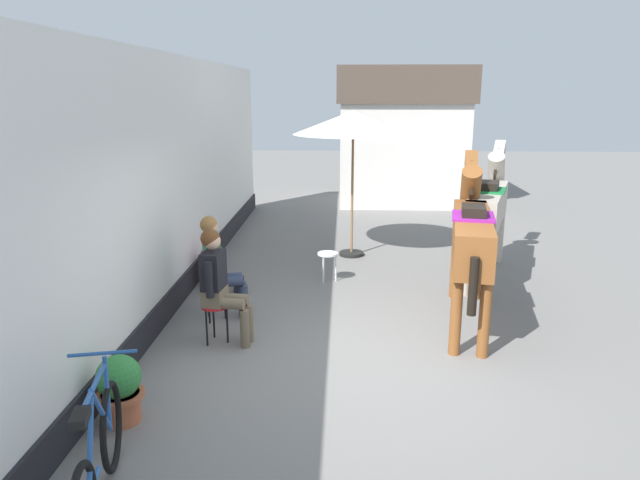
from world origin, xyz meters
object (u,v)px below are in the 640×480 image
object	(u,v)px
flower_planter_nearest	(120,388)
cafe_parasol	(353,124)
seated_visitor_near	(219,281)
leaning_bicycle	(98,462)
saddled_horse_near	(471,234)
spare_stool_white	(328,257)
seated_visitor_far	(217,262)
flower_planter_farthest	(213,264)
satchel_bag	(239,285)
saddled_horse_far	(489,205)

from	to	relation	value
flower_planter_nearest	cafe_parasol	size ratio (longest dim) A/B	0.25
seated_visitor_near	cafe_parasol	xyz separation A→B (m)	(1.59, 3.85, 1.59)
leaning_bicycle	flower_planter_nearest	bearing A→B (deg)	104.36
saddled_horse_near	spare_stool_white	bearing A→B (deg)	140.92
seated_visitor_far	flower_planter_nearest	bearing A→B (deg)	-98.79
saddled_horse_near	spare_stool_white	world-z (taller)	saddled_horse_near
saddled_horse_near	spare_stool_white	distance (m)	2.51
seated_visitor_far	spare_stool_white	distance (m)	2.17
seated_visitor_far	flower_planter_farthest	world-z (taller)	seated_visitor_far
cafe_parasol	spare_stool_white	size ratio (longest dim) A/B	5.61
flower_planter_nearest	flower_planter_farthest	size ratio (longest dim) A/B	1.00
seated_visitor_far	flower_planter_nearest	distance (m)	2.52
seated_visitor_far	seated_visitor_near	bearing A→B (deg)	-76.26
flower_planter_farthest	spare_stool_white	bearing A→B (deg)	7.80
seated_visitor_far	cafe_parasol	distance (m)	3.92
flower_planter_farthest	satchel_bag	bearing A→B (deg)	-33.80
seated_visitor_near	leaning_bicycle	size ratio (longest dim) A/B	0.80
flower_planter_nearest	spare_stool_white	bearing A→B (deg)	66.76
leaning_bicycle	spare_stool_white	distance (m)	5.44
spare_stool_white	satchel_bag	size ratio (longest dim) A/B	1.64
saddled_horse_near	saddled_horse_far	distance (m)	2.04
spare_stool_white	cafe_parasol	bearing A→B (deg)	75.28
flower_planter_nearest	cafe_parasol	distance (m)	6.31
saddled_horse_near	saddled_horse_far	bearing A→B (deg)	70.71
satchel_bag	spare_stool_white	bearing A→B (deg)	-69.43
saddled_horse_near	spare_stool_white	size ratio (longest dim) A/B	6.47
saddled_horse_near	flower_planter_farthest	bearing A→B (deg)	160.65
flower_planter_nearest	cafe_parasol	world-z (taller)	cafe_parasol
spare_stool_white	flower_planter_nearest	bearing A→B (deg)	-113.24
seated_visitor_near	leaning_bicycle	bearing A→B (deg)	-95.16
saddled_horse_near	leaning_bicycle	xyz separation A→B (m)	(-3.32, -3.73, -0.76)
saddled_horse_near	leaning_bicycle	distance (m)	5.05
seated_visitor_near	satchel_bag	xyz separation A→B (m)	(-0.11, 1.82, -0.68)
cafe_parasol	satchel_bag	size ratio (longest dim) A/B	9.21
saddled_horse_near	flower_planter_nearest	distance (m)	4.51
seated_visitor_near	cafe_parasol	size ratio (longest dim) A/B	0.54
seated_visitor_far	saddled_horse_near	size ratio (longest dim) A/B	0.47
saddled_horse_far	spare_stool_white	distance (m)	2.68
seated_visitor_near	saddled_horse_near	size ratio (longest dim) A/B	0.47
flower_planter_farthest	satchel_bag	xyz separation A→B (m)	(0.45, -0.30, -0.23)
saddled_horse_far	leaning_bicycle	distance (m)	6.96
leaning_bicycle	spare_stool_white	size ratio (longest dim) A/B	3.76
seated_visitor_near	leaning_bicycle	distance (m)	2.92
flower_planter_nearest	cafe_parasol	xyz separation A→B (m)	(2.15, 5.58, 2.03)
flower_planter_nearest	satchel_bag	size ratio (longest dim) A/B	2.29
saddled_horse_far	flower_planter_farthest	world-z (taller)	saddled_horse_far
saddled_horse_near	flower_planter_farthest	distance (m)	3.92
seated_visitor_far	saddled_horse_far	xyz separation A→B (m)	(3.91, 2.05, 0.38)
flower_planter_farthest	spare_stool_white	distance (m)	1.77
cafe_parasol	satchel_bag	world-z (taller)	cafe_parasol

